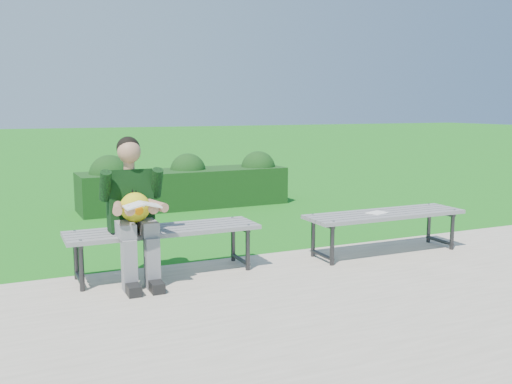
{
  "coord_description": "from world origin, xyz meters",
  "views": [
    {
      "loc": [
        -2.17,
        -5.44,
        1.6
      ],
      "look_at": [
        0.2,
        -0.18,
        0.73
      ],
      "focal_mm": 40.0,
      "sensor_mm": 36.0,
      "label": 1
    }
  ],
  "objects_px": {
    "hedge": "(184,184)",
    "paper_sheet": "(377,213)",
    "bench_left": "(164,234)",
    "seated_boy": "(133,206)",
    "bench_right": "(385,217)"
  },
  "relations": [
    {
      "from": "hedge",
      "to": "paper_sheet",
      "type": "height_order",
      "value": "hedge"
    },
    {
      "from": "paper_sheet",
      "to": "bench_left",
      "type": "bearing_deg",
      "value": 175.24
    },
    {
      "from": "seated_boy",
      "to": "bench_right",
      "type": "bearing_deg",
      "value": -1.98
    },
    {
      "from": "seated_boy",
      "to": "paper_sheet",
      "type": "relative_size",
      "value": 5.07
    },
    {
      "from": "bench_left",
      "to": "bench_right",
      "type": "bearing_deg",
      "value": -4.57
    },
    {
      "from": "hedge",
      "to": "bench_right",
      "type": "distance_m",
      "value": 3.94
    },
    {
      "from": "bench_left",
      "to": "bench_right",
      "type": "height_order",
      "value": "same"
    },
    {
      "from": "hedge",
      "to": "paper_sheet",
      "type": "xyz_separation_m",
      "value": [
        0.99,
        -3.79,
        0.1
      ]
    },
    {
      "from": "hedge",
      "to": "bench_right",
      "type": "bearing_deg",
      "value": -73.98
    },
    {
      "from": "bench_left",
      "to": "seated_boy",
      "type": "xyz_separation_m",
      "value": [
        -0.3,
        -0.1,
        0.3
      ]
    },
    {
      "from": "bench_right",
      "to": "paper_sheet",
      "type": "xyz_separation_m",
      "value": [
        -0.1,
        -0.0,
        0.06
      ]
    },
    {
      "from": "bench_left",
      "to": "paper_sheet",
      "type": "height_order",
      "value": "bench_left"
    },
    {
      "from": "hedge",
      "to": "paper_sheet",
      "type": "relative_size",
      "value": 12.85
    },
    {
      "from": "bench_left",
      "to": "paper_sheet",
      "type": "relative_size",
      "value": 6.93
    },
    {
      "from": "bench_left",
      "to": "seated_boy",
      "type": "height_order",
      "value": "seated_boy"
    }
  ]
}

